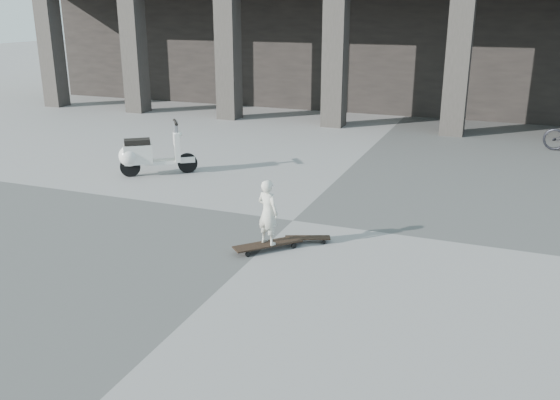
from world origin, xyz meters
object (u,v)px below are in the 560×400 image
(longboard, at_px, (268,245))
(child, at_px, (268,212))
(skateboard_spare, at_px, (308,238))
(scooter, at_px, (145,155))

(longboard, relative_size, child, 0.96)
(skateboard_spare, bearing_deg, child, -153.62)
(child, height_order, scooter, scooter)
(skateboard_spare, relative_size, child, 0.72)
(skateboard_spare, xyz_separation_m, scooter, (-4.57, 2.38, 0.40))
(longboard, bearing_deg, scooter, 97.87)
(child, bearing_deg, scooter, -15.52)
(scooter, bearing_deg, child, -71.34)
(skateboard_spare, bearing_deg, scooter, 130.80)
(child, distance_m, scooter, 5.03)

